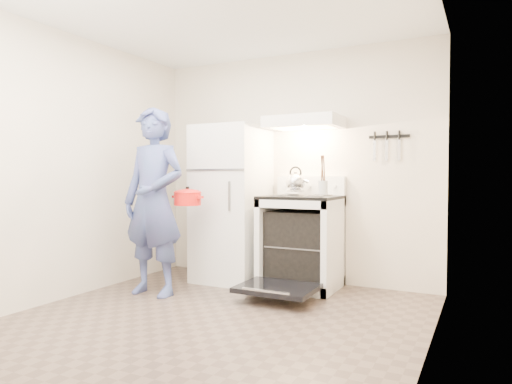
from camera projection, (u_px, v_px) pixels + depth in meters
floor at (203, 326)px, 3.50m from camera, size 3.60×3.60×0.00m
back_wall at (292, 167)px, 5.06m from camera, size 3.20×0.02×2.50m
refrigerator at (232, 204)px, 5.03m from camera, size 0.70×0.70×1.70m
stove_body at (301, 243)px, 4.70m from camera, size 0.76×0.65×0.92m
cooktop at (301, 197)px, 4.68m from camera, size 0.76×0.65×0.03m
backsplash at (311, 186)px, 4.93m from camera, size 0.76×0.07×0.20m
oven_door at (277, 288)px, 4.18m from camera, size 0.70×0.54×0.04m
oven_rack at (301, 245)px, 4.70m from camera, size 0.60×0.52×0.01m
range_hood at (304, 122)px, 4.72m from camera, size 0.76×0.50×0.12m
knife_strip at (389, 137)px, 4.57m from camera, size 0.40×0.02×0.03m
pizza_stone at (301, 243)px, 4.76m from camera, size 0.30×0.30×0.02m
tea_kettle at (295, 181)px, 4.77m from camera, size 0.25×0.20×0.30m
utensil_jar at (323, 188)px, 4.30m from camera, size 0.09×0.09×0.13m
person at (154, 201)px, 4.42m from camera, size 0.67×0.45×1.82m
dutch_oven at (188, 199)px, 4.49m from camera, size 0.34×0.27×0.22m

